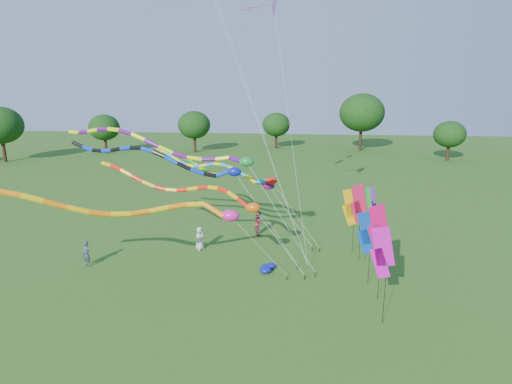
# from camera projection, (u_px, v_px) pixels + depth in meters

# --- Properties ---
(ground) EXTENTS (160.00, 160.00, 0.00)m
(ground) POSITION_uv_depth(u_px,v_px,m) (260.00, 300.00, 22.15)
(ground) COLOR #245616
(ground) RESTS_ON ground
(tree_ring) EXTENTS (119.38, 119.02, 9.47)m
(tree_ring) POSITION_uv_depth(u_px,v_px,m) (154.00, 192.00, 22.50)
(tree_ring) COLOR #382314
(tree_ring) RESTS_ON ground
(tube_kite_red) EXTENTS (12.94, 3.31, 6.56)m
(tube_kite_red) POSITION_uv_depth(u_px,v_px,m) (196.00, 191.00, 25.95)
(tube_kite_red) COLOR black
(tube_kite_red) RESTS_ON ground
(tube_kite_orange) EXTENTS (15.40, 6.06, 7.06)m
(tube_kite_orange) POSITION_uv_depth(u_px,v_px,m) (130.00, 207.00, 21.25)
(tube_kite_orange) COLOR black
(tube_kite_orange) RESTS_ON ground
(tube_kite_purple) EXTENTS (15.40, 2.67, 8.99)m
(tube_kite_purple) POSITION_uv_depth(u_px,v_px,m) (174.00, 148.00, 25.12)
(tube_kite_purple) COLOR black
(tube_kite_purple) RESTS_ON ground
(tube_kite_blue) EXTENTS (14.30, 1.86, 7.87)m
(tube_kite_blue) POSITION_uv_depth(u_px,v_px,m) (170.00, 161.00, 25.68)
(tube_kite_blue) COLOR black
(tube_kite_blue) RESTS_ON ground
(tube_kite_cyan) EXTENTS (11.87, 3.67, 6.82)m
(tube_kite_cyan) POSITION_uv_depth(u_px,v_px,m) (226.00, 170.00, 29.62)
(tube_kite_cyan) COLOR black
(tube_kite_cyan) RESTS_ON ground
(tube_kite_green) EXTENTS (11.16, 4.35, 6.51)m
(tube_kite_green) POSITION_uv_depth(u_px,v_px,m) (230.00, 174.00, 30.41)
(tube_kite_green) COLOR black
(tube_kite_green) RESTS_ON ground
(delta_kite_high_c) EXTENTS (4.79, 5.29, 16.85)m
(delta_kite_high_c) POSITION_uv_depth(u_px,v_px,m) (274.00, 2.00, 26.44)
(delta_kite_high_c) COLOR black
(delta_kite_high_c) RESTS_ON ground
(banner_pole_violet) EXTENTS (1.16, 0.23, 3.99)m
(banner_pole_violet) POSITION_uv_depth(u_px,v_px,m) (369.00, 204.00, 29.93)
(banner_pole_violet) COLOR black
(banner_pole_violet) RESTS_ON ground
(banner_pole_red) EXTENTS (1.11, 0.50, 5.01)m
(banner_pole_red) POSITION_uv_depth(u_px,v_px,m) (359.00, 204.00, 26.19)
(banner_pole_red) COLOR black
(banner_pole_red) RESTS_ON ground
(banner_pole_blue_a) EXTENTS (1.16, 0.17, 4.29)m
(banner_pole_blue_a) POSITION_uv_depth(u_px,v_px,m) (367.00, 233.00, 23.15)
(banner_pole_blue_a) COLOR black
(banner_pole_blue_a) RESTS_ON ground
(banner_pole_green) EXTENTS (1.09, 0.55, 4.71)m
(banner_pole_green) POSITION_uv_depth(u_px,v_px,m) (365.00, 207.00, 26.55)
(banner_pole_green) COLOR black
(banner_pole_green) RESTS_ON ground
(banner_pole_magenta_a) EXTENTS (1.13, 0.41, 4.73)m
(banner_pole_magenta_a) POSITION_uv_depth(u_px,v_px,m) (382.00, 253.00, 19.23)
(banner_pole_magenta_a) COLOR black
(banner_pole_magenta_a) RESTS_ON ground
(banner_pole_magenta_b) EXTENTS (1.15, 0.32, 5.14)m
(banner_pole_magenta_b) POSITION_uv_depth(u_px,v_px,m) (378.00, 228.00, 21.31)
(banner_pole_magenta_b) COLOR black
(banner_pole_magenta_b) RESTS_ON ground
(banner_pole_orange) EXTENTS (1.16, 0.26, 4.41)m
(banner_pole_orange) POSITION_uv_depth(u_px,v_px,m) (351.00, 207.00, 27.64)
(banner_pole_orange) COLOR black
(banner_pole_orange) RESTS_ON ground
(blue_nylon_heap) EXTENTS (1.13, 1.33, 0.35)m
(blue_nylon_heap) POSITION_uv_depth(u_px,v_px,m) (271.00, 267.00, 25.72)
(blue_nylon_heap) COLOR #0C14A8
(blue_nylon_heap) RESTS_ON ground
(person_a) EXTENTS (0.88, 0.91, 1.58)m
(person_a) POSITION_uv_depth(u_px,v_px,m) (200.00, 238.00, 28.80)
(person_a) COLOR beige
(person_a) RESTS_ON ground
(person_b) EXTENTS (0.70, 0.61, 1.62)m
(person_b) POSITION_uv_depth(u_px,v_px,m) (86.00, 254.00, 26.08)
(person_b) COLOR #394250
(person_b) RESTS_ON ground
(person_c) EXTENTS (0.90, 1.02, 1.75)m
(person_c) POSITION_uv_depth(u_px,v_px,m) (259.00, 223.00, 31.72)
(person_c) COLOR maroon
(person_c) RESTS_ON ground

